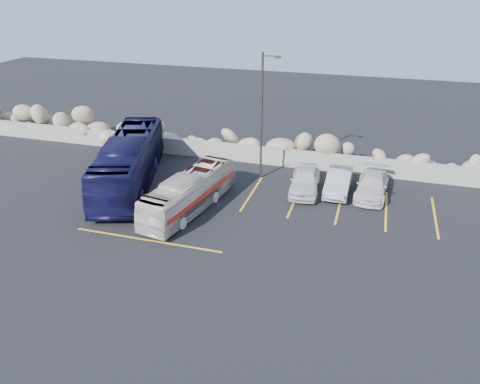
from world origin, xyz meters
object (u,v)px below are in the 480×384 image
(lamppost, at_px, (262,114))
(car_a, at_px, (305,180))
(car_c, at_px, (372,186))
(vintage_bus, at_px, (189,193))
(tour_coach, at_px, (129,161))
(car_b, at_px, (339,182))

(lamppost, distance_m, car_a, 4.87)
(car_c, bearing_deg, vintage_bus, -149.22)
(tour_coach, bearing_deg, car_b, -5.47)
(tour_coach, xyz_separation_m, car_b, (12.69, 2.63, -0.88))
(tour_coach, height_order, car_c, tour_coach)
(car_c, bearing_deg, tour_coach, -165.63)
(lamppost, distance_m, car_c, 7.96)
(lamppost, xyz_separation_m, car_c, (7.03, -0.66, -3.67))
(vintage_bus, distance_m, tour_coach, 5.42)
(tour_coach, relative_size, car_b, 2.73)
(lamppost, height_order, car_b, lamppost)
(lamppost, xyz_separation_m, vintage_bus, (-2.74, -5.60, -3.23))
(lamppost, bearing_deg, car_a, -22.29)
(car_a, height_order, car_b, car_a)
(car_b, bearing_deg, vintage_bus, -147.26)
(tour_coach, bearing_deg, car_c, -6.76)
(vintage_bus, distance_m, car_b, 9.18)
(car_a, bearing_deg, tour_coach, -173.63)
(vintage_bus, distance_m, car_a, 7.25)
(car_a, relative_size, car_c, 0.99)
(vintage_bus, relative_size, tour_coach, 0.69)
(car_a, bearing_deg, lamppost, 153.01)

